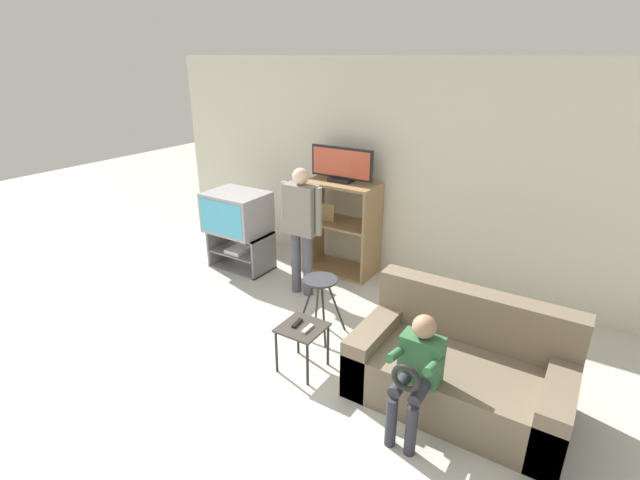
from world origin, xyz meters
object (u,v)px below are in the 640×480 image
(person_seated_child, at_px, (417,368))
(couch, at_px, (460,369))
(tv_stand, at_px, (241,250))
(media_shelf, at_px, (342,227))
(television_flat, at_px, (341,165))
(folding_stool, at_px, (320,290))
(remote_control_white, at_px, (308,329))
(person_standing_adult, at_px, (301,221))
(television_main, at_px, (237,212))
(snack_table, at_px, (302,333))
(remote_control_black, at_px, (297,323))

(person_seated_child, bearing_deg, couch, 70.81)
(tv_stand, xyz_separation_m, media_shelf, (1.14, 0.63, 0.35))
(person_seated_child, bearing_deg, television_flat, 131.24)
(tv_stand, relative_size, folding_stool, 1.29)
(tv_stand, height_order, television_flat, television_flat)
(media_shelf, height_order, remote_control_white, media_shelf)
(tv_stand, height_order, person_standing_adult, person_standing_adult)
(television_main, relative_size, media_shelf, 0.64)
(couch, distance_m, person_standing_adult, 2.32)
(person_standing_adult, bearing_deg, folding_stool, -43.48)
(television_flat, bearing_deg, snack_table, -68.68)
(folding_stool, relative_size, remote_control_black, 4.25)
(snack_table, bearing_deg, remote_control_white, -13.57)
(person_seated_child, bearing_deg, television_main, 153.84)
(remote_control_black, bearing_deg, person_standing_adult, 116.66)
(person_standing_adult, bearing_deg, tv_stand, 172.07)
(remote_control_white, bearing_deg, remote_control_black, 167.57)
(couch, bearing_deg, television_flat, 141.85)
(tv_stand, distance_m, couch, 3.30)
(snack_table, bearing_deg, person_seated_child, -8.38)
(television_main, height_order, media_shelf, media_shelf)
(folding_stool, relative_size, snack_table, 1.41)
(television_flat, distance_m, remote_control_black, 2.28)
(remote_control_white, xyz_separation_m, person_standing_adult, (-0.88, 1.18, 0.46))
(media_shelf, distance_m, person_standing_adult, 0.84)
(television_flat, xyz_separation_m, couch, (2.05, -1.61, -1.09))
(couch, bearing_deg, remote_control_white, -162.81)
(folding_stool, relative_size, person_standing_adult, 0.41)
(tv_stand, bearing_deg, person_standing_adult, -7.93)
(tv_stand, xyz_separation_m, person_seated_child, (2.98, -1.48, 0.31))
(television_flat, relative_size, folding_stool, 1.35)
(snack_table, relative_size, remote_control_white, 3.01)
(snack_table, xyz_separation_m, remote_control_black, (-0.06, 0.01, 0.08))
(media_shelf, xyz_separation_m, folding_stool, (0.57, -1.38, -0.11))
(television_flat, relative_size, remote_control_black, 5.74)
(remote_control_black, distance_m, remote_control_white, 0.13)
(television_main, relative_size, person_seated_child, 0.80)
(couch, bearing_deg, media_shelf, 141.83)
(media_shelf, bearing_deg, person_seated_child, -48.91)
(remote_control_white, distance_m, person_seated_child, 1.05)
(couch, distance_m, person_seated_child, 0.61)
(television_flat, bearing_deg, remote_control_white, -67.16)
(couch, relative_size, person_standing_adult, 1.10)
(media_shelf, distance_m, person_seated_child, 2.80)
(folding_stool, bearing_deg, television_flat, 112.99)
(snack_table, relative_size, person_seated_child, 0.46)
(folding_stool, height_order, couch, couch)
(remote_control_white, height_order, person_seated_child, person_seated_child)
(media_shelf, xyz_separation_m, person_standing_adult, (-0.07, -0.78, 0.30))
(television_flat, height_order, folding_stool, television_flat)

